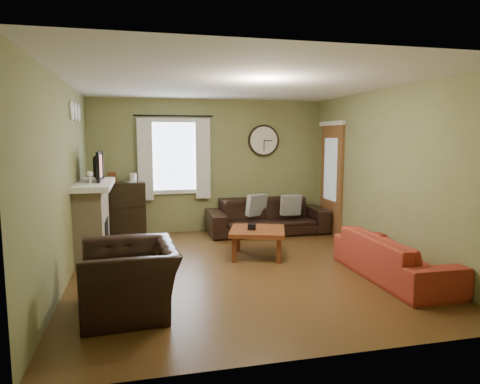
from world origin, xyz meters
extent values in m
cube|color=#503417|center=(0.00, 0.00, 0.00)|extent=(4.60, 5.20, 0.00)
cube|color=white|center=(0.00, 0.00, 2.60)|extent=(4.60, 5.20, 0.00)
cube|color=olive|center=(-2.30, 0.00, 1.30)|extent=(0.00, 5.20, 2.60)
cube|color=olive|center=(2.30, 0.00, 1.30)|extent=(0.00, 5.20, 2.60)
cube|color=olive|center=(0.00, 2.60, 1.30)|extent=(4.60, 0.00, 2.60)
cube|color=olive|center=(0.00, -2.60, 1.30)|extent=(4.60, 0.00, 2.60)
cube|color=tan|center=(-2.10, 1.15, 0.55)|extent=(0.40, 1.40, 1.10)
cube|color=black|center=(-1.91, 1.15, 0.30)|extent=(0.04, 0.60, 0.55)
cube|color=white|center=(-2.07, 1.15, 1.14)|extent=(0.58, 1.60, 0.08)
imported|color=black|center=(-2.05, 1.30, 1.35)|extent=(0.08, 0.60, 0.35)
cube|color=#994C3F|center=(-1.97, 1.30, 1.41)|extent=(0.02, 0.62, 0.36)
cylinder|color=white|center=(-2.28, 0.80, 2.25)|extent=(0.28, 0.28, 0.03)
cylinder|color=white|center=(-2.28, 1.15, 2.25)|extent=(0.28, 0.28, 0.03)
cylinder|color=white|center=(-2.28, 1.50, 2.25)|extent=(0.28, 0.28, 0.03)
cylinder|color=black|center=(-0.70, 2.48, 2.27)|extent=(0.03, 0.03, 1.50)
cube|color=silver|center=(-1.25, 2.48, 1.45)|extent=(0.28, 0.04, 1.55)
cube|color=silver|center=(-0.15, 2.48, 1.45)|extent=(0.28, 0.04, 1.55)
cube|color=brown|center=(2.27, 1.85, 1.05)|extent=(0.05, 0.90, 2.10)
imported|color=brown|center=(-1.60, 2.37, 0.96)|extent=(0.24, 0.27, 0.02)
imported|color=black|center=(1.04, 2.08, 0.34)|extent=(2.31, 0.90, 0.67)
cube|color=gray|center=(1.50, 2.01, 0.55)|extent=(0.40, 0.13, 0.39)
cube|color=gray|center=(0.85, 2.18, 0.55)|extent=(0.43, 0.27, 0.42)
imported|color=maroon|center=(1.89, -0.89, 0.29)|extent=(0.77, 1.98, 0.58)
imported|color=black|center=(-1.50, -1.22, 0.36)|extent=(1.06, 1.19, 0.73)
cube|color=black|center=(0.31, 0.49, 0.40)|extent=(0.15, 0.15, 0.09)
camera|label=1|loc=(-1.36, -5.79, 1.86)|focal=32.00mm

